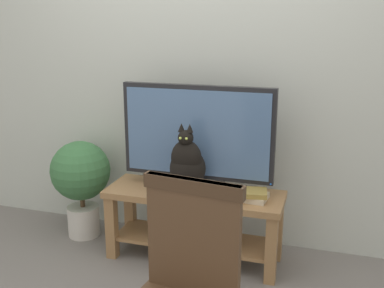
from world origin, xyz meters
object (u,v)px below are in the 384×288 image
Objects in this scene: book_stack at (254,195)px; potted_plant at (81,178)px; wooden_chair at (182,286)px; tv_stand at (194,212)px; tv at (197,135)px; media_box at (188,191)px; cat at (187,164)px.

book_stack is 0.26× the size of potted_plant.
wooden_chair reaches higher than potted_plant.
tv_stand is at bearing 175.88° from book_stack.
book_stack reaches higher than tv_stand.
tv is 2.65× the size of media_box.
tv_stand is at bearing -5.75° from potted_plant.
book_stack is at bearing 4.43° from media_box.
wooden_chair is (0.34, -1.13, 0.04)m from media_box.
cat is 0.47m from book_stack.
media_box is at bearing -9.88° from potted_plant.
cat is at bearing -173.99° from book_stack.
tv_stand is 6.19× the size of book_stack.
tv_stand is 2.73× the size of cat.
tv_stand is 0.19m from media_box.
cat reaches higher than book_stack.
wooden_chair reaches higher than cat.
tv_stand is at bearing 72.05° from cat.
cat is at bearing -10.61° from potted_plant.
tv_stand is 0.93m from potted_plant.
tv is at bearing 89.98° from tv_stand.
book_stack is at bearing 85.23° from wooden_chair.
book_stack is 1.33m from potted_plant.
tv is at bearing 103.79° from wooden_chair.
cat reaches higher than tv_stand.
tv is 1.00m from potted_plant.
book_stack is at bearing -13.67° from tv.
media_box is 1.18m from wooden_chair.
cat is 0.44× the size of wooden_chair.
tv_stand is 1.21× the size of wooden_chair.
tv_stand is 0.45m from book_stack.
potted_plant is (-0.92, 0.09, 0.12)m from tv_stand.
wooden_chair is at bearing -75.44° from tv_stand.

